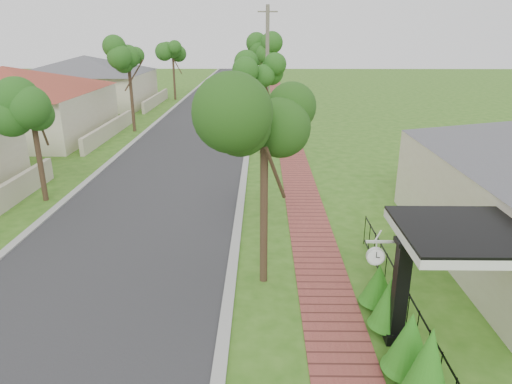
% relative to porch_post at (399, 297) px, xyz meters
% --- Properties ---
extents(ground, '(160.00, 160.00, 0.00)m').
position_rel_porch_post_xyz_m(ground, '(-4.55, 1.00, -1.12)').
color(ground, '#2F5F16').
rests_on(ground, ground).
extents(road, '(7.00, 120.00, 0.02)m').
position_rel_porch_post_xyz_m(road, '(-7.55, 21.00, -1.12)').
color(road, '#28282B').
rests_on(road, ground).
extents(kerb_right, '(0.30, 120.00, 0.10)m').
position_rel_porch_post_xyz_m(kerb_right, '(-3.90, 21.00, -1.12)').
color(kerb_right, '#9E9E99').
rests_on(kerb_right, ground).
extents(kerb_left, '(0.30, 120.00, 0.10)m').
position_rel_porch_post_xyz_m(kerb_left, '(-11.20, 21.00, -1.12)').
color(kerb_left, '#9E9E99').
rests_on(kerb_left, ground).
extents(sidewalk, '(1.50, 120.00, 0.03)m').
position_rel_porch_post_xyz_m(sidewalk, '(-1.30, 21.00, -1.12)').
color(sidewalk, brown).
rests_on(sidewalk, ground).
extents(porch_post, '(0.48, 0.48, 2.52)m').
position_rel_porch_post_xyz_m(porch_post, '(0.00, 0.00, 0.00)').
color(porch_post, black).
rests_on(porch_post, ground).
extents(picket_fence, '(0.03, 8.02, 1.00)m').
position_rel_porch_post_xyz_m(picket_fence, '(0.35, 1.00, -0.59)').
color(picket_fence, black).
rests_on(picket_fence, ground).
extents(street_trees, '(10.70, 37.65, 5.89)m').
position_rel_porch_post_xyz_m(street_trees, '(-7.42, 27.84, 3.42)').
color(street_trees, '#382619').
rests_on(street_trees, ground).
extents(hedge_row, '(0.90, 4.31, 1.98)m').
position_rel_porch_post_xyz_m(hedge_row, '(-0.10, -0.67, -0.37)').
color(hedge_row, '#256C15').
rests_on(hedge_row, ground).
extents(far_house_red, '(15.56, 15.56, 4.60)m').
position_rel_porch_post_xyz_m(far_house_red, '(-19.52, 21.00, 1.22)').
color(far_house_red, beige).
rests_on(far_house_red, ground).
extents(far_house_grey, '(15.56, 15.56, 4.60)m').
position_rel_porch_post_xyz_m(far_house_grey, '(-19.52, 35.00, 1.22)').
color(far_house_grey, beige).
rests_on(far_house_grey, ground).
extents(parked_car_red, '(2.29, 4.28, 1.38)m').
position_rel_porch_post_xyz_m(parked_car_red, '(-4.15, 32.25, -0.43)').
color(parked_car_red, maroon).
rests_on(parked_car_red, ground).
extents(parked_car_white, '(1.69, 4.59, 1.50)m').
position_rel_porch_post_xyz_m(parked_car_white, '(-5.36, 39.36, -0.37)').
color(parked_car_white, white).
rests_on(parked_car_white, ground).
extents(near_tree, '(1.99, 1.99, 5.11)m').
position_rel_porch_post_xyz_m(near_tree, '(-2.98, 2.61, 2.95)').
color(near_tree, '#382619').
rests_on(near_tree, ground).
extents(utility_pole, '(1.20, 0.24, 8.17)m').
position_rel_porch_post_xyz_m(utility_pole, '(-2.73, 20.35, 3.02)').
color(utility_pole, '#6E6756').
rests_on(utility_pole, ground).
extents(station_clock, '(0.69, 0.13, 0.59)m').
position_rel_porch_post_xyz_m(station_clock, '(-0.49, 0.40, 0.83)').
color(station_clock, white).
rests_on(station_clock, ground).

